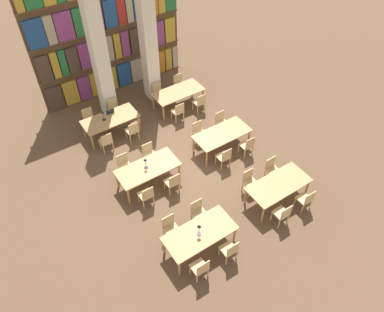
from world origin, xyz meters
TOP-DOWN VIEW (x-y plane):
  - ground_plane at (0.00, 0.00)m, footprint 40.00×40.00m
  - bookshelf_bank at (-0.01, 5.63)m, footprint 6.28×0.35m
  - pillar_left at (-1.01, 4.25)m, footprint 0.54×0.54m
  - pillar_center at (1.01, 4.25)m, footprint 0.54×0.54m
  - reading_table_0 at (-1.52, -2.97)m, footprint 2.06×0.98m
  - chair_0 at (-2.03, -3.74)m, footprint 0.42×0.40m
  - chair_1 at (-2.03, -2.20)m, footprint 0.42×0.40m
  - chair_2 at (-1.04, -3.74)m, footprint 0.42×0.40m
  - chair_3 at (-1.04, -2.20)m, footprint 0.42×0.40m
  - desk_lamp_0 at (-1.56, -2.99)m, footprint 0.14×0.14m
  - reading_table_1 at (1.54, -2.88)m, footprint 2.06×0.98m
  - chair_4 at (1.03, -3.65)m, footprint 0.42×0.40m
  - chair_5 at (1.03, -2.10)m, footprint 0.42×0.40m
  - chair_6 at (2.01, -3.65)m, footprint 0.42×0.40m
  - chair_7 at (2.01, -2.10)m, footprint 0.42×0.40m
  - reading_table_2 at (-1.53, 0.01)m, footprint 2.06×0.98m
  - chair_8 at (-2.03, -0.76)m, footprint 0.42×0.40m
  - chair_9 at (-2.03, 0.78)m, footprint 0.42×0.40m
  - chair_10 at (-1.07, -0.76)m, footprint 0.42×0.40m
  - chair_11 at (-1.07, 0.78)m, footprint 0.42×0.40m
  - desk_lamp_1 at (-1.57, 0.03)m, footprint 0.14×0.14m
  - reading_table_3 at (1.48, -0.00)m, footprint 2.06×0.98m
  - chair_12 at (1.01, -0.78)m, footprint 0.42×0.40m
  - chair_13 at (1.01, 0.77)m, footprint 0.42×0.40m
  - chair_14 at (2.04, -0.78)m, footprint 0.42×0.40m
  - chair_15 at (2.04, 0.77)m, footprint 0.42×0.40m
  - reading_table_4 at (-1.49, 2.97)m, footprint 2.06×0.98m
  - chair_16 at (-2.05, 2.19)m, footprint 0.42×0.40m
  - chair_17 at (-2.05, 3.74)m, footprint 0.42×0.40m
  - chair_18 at (-0.99, 2.19)m, footprint 0.42×0.40m
  - chair_19 at (-0.99, 3.74)m, footprint 0.42×0.40m
  - desk_lamp_2 at (-1.71, 3.01)m, footprint 0.14×0.14m
  - laptop at (-1.36, 3.26)m, footprint 0.32×0.22m
  - reading_table_5 at (1.51, 2.99)m, footprint 2.06×0.98m
  - chair_20 at (1.02, 2.22)m, footprint 0.42×0.40m
  - chair_21 at (1.02, 3.77)m, footprint 0.42×0.40m
  - chair_22 at (2.05, 2.22)m, footprint 0.42×0.40m
  - chair_23 at (2.05, 3.77)m, footprint 0.42×0.40m

SIDE VIEW (x-z plane):
  - ground_plane at x=0.00m, z-range 0.00..0.00m
  - chair_0 at x=-2.03m, z-range 0.03..0.90m
  - chair_1 at x=-2.03m, z-range 0.03..0.90m
  - chair_2 at x=-1.04m, z-range 0.03..0.90m
  - chair_3 at x=-1.04m, z-range 0.03..0.90m
  - chair_4 at x=1.03m, z-range 0.03..0.90m
  - chair_5 at x=1.03m, z-range 0.03..0.90m
  - chair_6 at x=2.01m, z-range 0.03..0.90m
  - chair_7 at x=2.01m, z-range 0.03..0.90m
  - chair_8 at x=-2.03m, z-range 0.03..0.90m
  - chair_9 at x=-2.03m, z-range 0.03..0.90m
  - chair_10 at x=-1.07m, z-range 0.03..0.90m
  - chair_11 at x=-1.07m, z-range 0.03..0.90m
  - chair_12 at x=1.01m, z-range 0.03..0.90m
  - chair_13 at x=1.01m, z-range 0.03..0.90m
  - chair_14 at x=2.04m, z-range 0.03..0.90m
  - chair_15 at x=2.04m, z-range 0.03..0.90m
  - chair_16 at x=-2.05m, z-range 0.03..0.90m
  - chair_17 at x=-2.05m, z-range 0.03..0.90m
  - chair_18 at x=-0.99m, z-range 0.03..0.90m
  - chair_19 at x=-0.99m, z-range 0.03..0.90m
  - chair_20 at x=1.02m, z-range 0.03..0.90m
  - chair_21 at x=1.02m, z-range 0.03..0.90m
  - chair_22 at x=2.05m, z-range 0.03..0.90m
  - chair_23 at x=2.05m, z-range 0.03..0.90m
  - reading_table_0 at x=-1.52m, z-range 0.30..1.03m
  - reading_table_1 at x=1.54m, z-range 0.30..1.03m
  - reading_table_2 at x=-1.53m, z-range 0.30..1.03m
  - reading_table_3 at x=1.48m, z-range 0.30..1.03m
  - reading_table_4 at x=-1.49m, z-range 0.30..1.03m
  - reading_table_5 at x=1.51m, z-range 0.30..1.03m
  - laptop at x=-1.36m, z-range 0.67..0.88m
  - desk_lamp_2 at x=-1.71m, z-range 0.80..1.19m
  - desk_lamp_1 at x=-1.57m, z-range 0.81..1.22m
  - desk_lamp_0 at x=-1.56m, z-range 0.81..1.24m
  - bookshelf_bank at x=-0.01m, z-range -0.09..5.41m
  - pillar_left at x=-1.01m, z-range 0.00..6.00m
  - pillar_center at x=1.01m, z-range 0.00..6.00m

